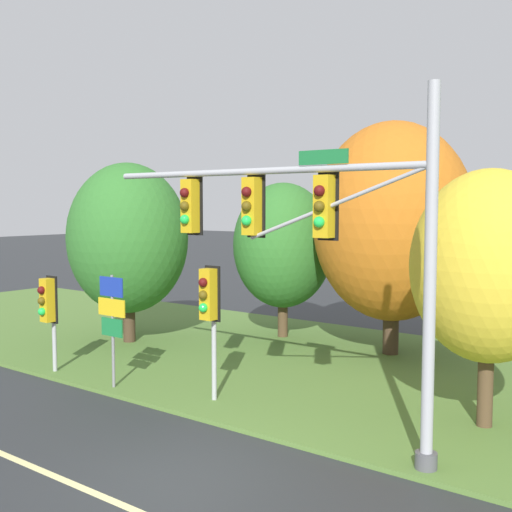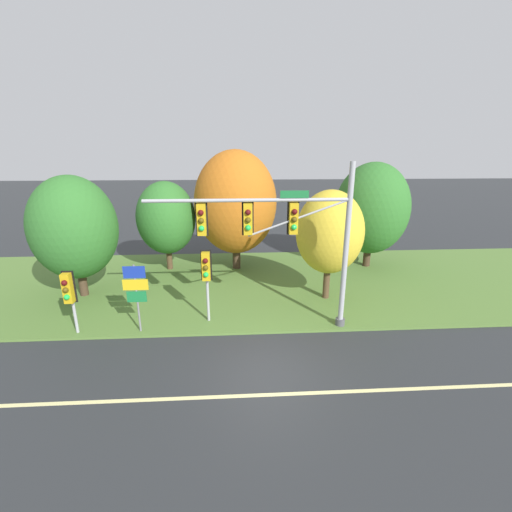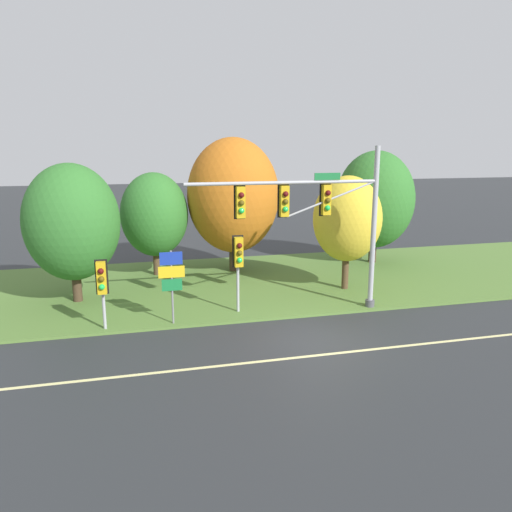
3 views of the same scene
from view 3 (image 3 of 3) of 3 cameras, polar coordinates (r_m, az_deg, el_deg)
The scene contains 12 objects.
ground_plane at distance 18.59m, azimuth 7.41°, elevation -9.57°, with size 160.00×160.00×0.00m, color #282B2D.
lane_stripe at distance 17.57m, azimuth 8.87°, elevation -10.96°, with size 36.00×0.16×0.01m, color beige.
grass_verge at distance 26.01m, azimuth 0.72°, elevation -2.89°, with size 48.00×11.50×0.10m, color #517533.
traffic_signal_mast at distance 20.46m, azimuth 7.12°, elevation 5.04°, with size 8.13×0.49×6.86m.
pedestrian_signal_near_kerb at distance 19.42m, azimuth -17.21°, elevation -2.77°, with size 0.46×0.55×2.73m.
pedestrian_signal_further_along at distance 20.44m, azimuth -2.01°, elevation -0.11°, with size 0.46×0.55×3.28m.
route_sign_post at distance 19.55m, azimuth -9.61°, elevation -2.33°, with size 1.01×0.08×2.93m.
tree_nearest_road at distance 23.24m, azimuth -20.30°, elevation 3.61°, with size 4.11×4.11×6.15m.
tree_left_of_mast at distance 27.05m, azimuth -11.54°, elevation 4.64°, with size 3.55×3.55×5.50m.
tree_behind_signpost at distance 27.38m, azimuth -2.63°, elevation 6.90°, with size 4.99×4.99×7.32m.
tree_mid_verge at distance 24.23m, azimuth 10.40°, elevation 4.18°, with size 3.28×3.28×5.49m.
tree_tall_centre at distance 30.23m, azimuth 13.45°, elevation 6.26°, with size 4.54×4.54×6.59m.
Camera 3 is at (-6.50, -15.97, 6.96)m, focal length 35.00 mm.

